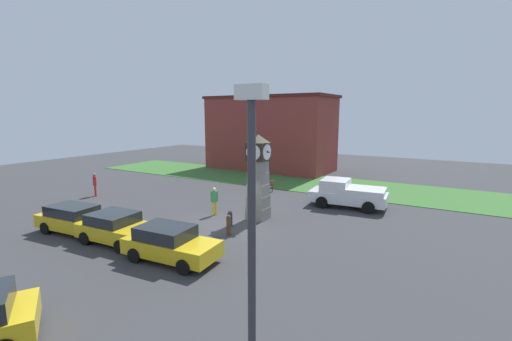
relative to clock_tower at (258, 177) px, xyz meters
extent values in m
plane|color=#38383A|center=(-1.05, -1.98, -2.60)|extent=(74.33, 74.33, 0.00)
cube|color=slate|center=(0.00, 0.00, -2.24)|extent=(1.15, 1.15, 0.71)
cube|color=gray|center=(0.00, 0.00, -1.53)|extent=(1.09, 1.09, 0.71)
cube|color=gray|center=(0.00, 0.00, -0.81)|extent=(1.04, 1.04, 0.71)
cube|color=gray|center=(0.00, 0.00, -0.10)|extent=(0.99, 0.99, 0.71)
cube|color=gray|center=(0.00, 0.00, 0.62)|extent=(0.93, 0.93, 0.71)
cube|color=#2D2316|center=(0.00, 0.00, 1.50)|extent=(1.13, 1.13, 1.06)
cylinder|color=white|center=(0.00, 0.58, 1.50)|extent=(0.92, 0.04, 0.92)
cube|color=black|center=(0.00, 0.61, 1.50)|extent=(0.06, 0.10, 0.21)
cube|color=black|center=(0.00, 0.61, 1.50)|extent=(0.04, 0.31, 0.22)
cylinder|color=white|center=(0.00, -0.58, 1.50)|extent=(0.92, 0.04, 0.92)
cube|color=black|center=(0.00, -0.61, 1.50)|extent=(0.06, 0.15, 0.19)
cube|color=black|center=(0.00, -0.61, 1.50)|extent=(0.04, 0.31, 0.23)
cylinder|color=white|center=(0.58, 0.00, 1.50)|extent=(0.04, 0.92, 0.92)
cube|color=black|center=(0.61, 0.00, 1.50)|extent=(0.16, 0.06, 0.19)
cube|color=black|center=(0.61, 0.00, 1.50)|extent=(0.35, 0.04, 0.08)
cylinder|color=white|center=(-0.58, 0.00, 1.50)|extent=(0.04, 0.92, 0.92)
cube|color=black|center=(-0.61, 0.00, 1.50)|extent=(0.19, 0.06, 0.16)
cube|color=black|center=(-0.61, 0.00, 1.50)|extent=(0.15, 0.04, 0.34)
pyramid|color=#2D2316|center=(0.00, 0.00, 2.27)|extent=(1.18, 1.18, 0.47)
cylinder|color=#333338|center=(-0.67, -2.03, -2.23)|extent=(0.28, 0.28, 0.74)
sphere|color=#333338|center=(-0.67, -2.03, -1.82)|extent=(0.25, 0.25, 0.25)
cylinder|color=brown|center=(0.07, -3.22, -2.13)|extent=(0.25, 0.25, 0.94)
sphere|color=brown|center=(0.07, -3.22, -1.62)|extent=(0.22, 0.22, 0.22)
cube|color=gold|center=(-7.05, -7.03, -1.99)|extent=(4.73, 2.15, 0.68)
cube|color=#1E2328|center=(-7.39, -7.06, -1.38)|extent=(2.66, 1.82, 0.53)
cylinder|color=black|center=(-5.71, -6.08, -2.28)|extent=(0.66, 0.28, 0.64)
cylinder|color=black|center=(-5.55, -7.72, -2.28)|extent=(0.66, 0.28, 0.64)
cylinder|color=black|center=(-8.54, -6.34, -2.28)|extent=(0.66, 0.28, 0.64)
cylinder|color=black|center=(-8.39, -7.98, -2.28)|extent=(0.66, 0.28, 0.64)
cube|color=gold|center=(-4.09, -6.81, -1.99)|extent=(3.96, 2.23, 0.68)
cube|color=#1E2328|center=(-4.37, -6.83, -1.39)|extent=(2.22, 1.96, 0.51)
cylinder|color=black|center=(-2.96, -5.80, -2.28)|extent=(0.65, 0.26, 0.64)
cylinder|color=black|center=(-2.84, -7.68, -2.28)|extent=(0.65, 0.26, 0.64)
cylinder|color=black|center=(-5.34, -5.95, -2.28)|extent=(0.65, 0.26, 0.64)
cylinder|color=black|center=(-5.21, -7.83, -2.28)|extent=(0.65, 0.26, 0.64)
cube|color=gold|center=(-0.28, -7.04, -1.99)|extent=(4.30, 2.15, 0.68)
cube|color=#1E2328|center=(-0.59, -7.07, -1.37)|extent=(2.42, 1.86, 0.56)
cylinder|color=black|center=(0.94, -6.08, -2.28)|extent=(0.66, 0.27, 0.64)
cylinder|color=black|center=(1.08, -7.80, -2.28)|extent=(0.66, 0.27, 0.64)
cylinder|color=black|center=(-1.63, -6.28, -2.28)|extent=(0.66, 0.27, 0.64)
cylinder|color=black|center=(-1.50, -8.01, -2.28)|extent=(0.66, 0.27, 0.64)
cylinder|color=black|center=(-1.26, -12.81, -2.28)|extent=(0.52, 0.66, 0.64)
cube|color=silver|center=(3.96, 5.36, -1.90)|extent=(5.17, 2.53, 0.70)
cube|color=silver|center=(3.08, 5.30, -1.15)|extent=(1.90, 2.19, 0.80)
cube|color=silver|center=(4.96, 5.43, -1.37)|extent=(2.91, 2.37, 0.36)
cylinder|color=black|center=(2.53, 4.22, -2.20)|extent=(0.82, 0.34, 0.80)
cylinder|color=black|center=(2.38, 6.29, -2.20)|extent=(0.82, 0.34, 0.80)
cylinder|color=black|center=(5.54, 4.44, -2.20)|extent=(0.82, 0.34, 0.80)
cylinder|color=black|center=(5.39, 6.50, -2.20)|extent=(0.82, 0.34, 0.80)
cube|color=brown|center=(-3.29, 6.86, -2.15)|extent=(1.68, 0.93, 0.08)
cube|color=brown|center=(-3.22, 7.10, -1.90)|extent=(1.55, 0.50, 0.40)
cylinder|color=#262628|center=(-3.96, 6.85, -2.37)|extent=(0.06, 0.06, 0.45)
cylinder|color=#262628|center=(-2.73, 6.49, -2.37)|extent=(0.06, 0.06, 0.45)
cylinder|color=#262628|center=(-3.85, 7.23, -2.37)|extent=(0.06, 0.06, 0.45)
cylinder|color=#262628|center=(-2.62, 6.87, -2.37)|extent=(0.06, 0.06, 0.45)
cylinder|color=red|center=(-13.63, -1.40, -2.15)|extent=(0.14, 0.14, 0.88)
cylinder|color=red|center=(-13.79, -1.28, -2.15)|extent=(0.14, 0.14, 0.88)
cube|color=red|center=(-13.71, -1.34, -1.38)|extent=(0.46, 0.44, 0.66)
sphere|color=#8C664C|center=(-13.71, -1.34, -0.93)|extent=(0.24, 0.24, 0.24)
cylinder|color=gold|center=(-2.72, -0.62, -2.16)|extent=(0.14, 0.14, 0.87)
cylinder|color=gold|center=(-2.77, -0.81, -2.16)|extent=(0.14, 0.14, 0.87)
cube|color=#338C4C|center=(-2.75, -0.71, -1.39)|extent=(0.34, 0.45, 0.66)
sphere|color=beige|center=(-2.75, -0.71, -0.95)|extent=(0.24, 0.24, 0.24)
cylinder|color=#333338|center=(7.14, -12.67, 0.66)|extent=(0.14, 0.14, 6.52)
cube|color=silver|center=(7.14, -12.67, 4.04)|extent=(0.50, 0.24, 0.24)
cube|color=maroon|center=(-8.17, 16.91, 1.37)|extent=(13.94, 6.67, 7.92)
cube|color=#4F1E1B|center=(-8.17, 16.91, 5.48)|extent=(14.35, 6.87, 0.30)
cube|color=#386B2D|center=(-2.77, 11.65, -2.58)|extent=(44.60, 7.80, 0.04)
camera|label=1|loc=(9.94, -17.33, 3.72)|focal=24.00mm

